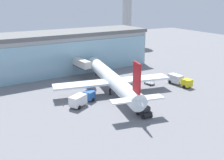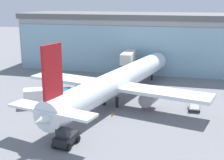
{
  "view_description": "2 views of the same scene",
  "coord_description": "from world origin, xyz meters",
  "px_view_note": "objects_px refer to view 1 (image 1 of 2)",
  "views": [
    {
      "loc": [
        -28.58,
        -47.33,
        23.24
      ],
      "look_at": [
        2.48,
        9.06,
        3.04
      ],
      "focal_mm": 42.0,
      "sensor_mm": 36.0,
      "label": 1
    },
    {
      "loc": [
        15.61,
        -36.84,
        16.23
      ],
      "look_at": [
        1.45,
        8.76,
        3.65
      ],
      "focal_mm": 50.0,
      "sensor_mm": 36.0,
      "label": 2
    }
  ],
  "objects_px": {
    "safety_cone_wingtip": "(63,105)",
    "jet_bridge": "(77,62)",
    "safety_cone_nose": "(127,97)",
    "pushback_tug": "(145,112)",
    "airplane": "(112,79)",
    "catering_truck": "(82,99)",
    "fuel_truck": "(179,80)",
    "baggage_cart": "(149,83)"
  },
  "relations": [
    {
      "from": "safety_cone_nose",
      "to": "baggage_cart",
      "type": "bearing_deg",
      "value": 28.46
    },
    {
      "from": "catering_truck",
      "to": "safety_cone_nose",
      "type": "bearing_deg",
      "value": -37.91
    },
    {
      "from": "safety_cone_wingtip",
      "to": "jet_bridge",
      "type": "bearing_deg",
      "value": 60.98
    },
    {
      "from": "safety_cone_nose",
      "to": "airplane",
      "type": "bearing_deg",
      "value": 100.46
    },
    {
      "from": "airplane",
      "to": "baggage_cart",
      "type": "relative_size",
      "value": 13.42
    },
    {
      "from": "fuel_truck",
      "to": "pushback_tug",
      "type": "distance_m",
      "value": 23.55
    },
    {
      "from": "airplane",
      "to": "safety_cone_nose",
      "type": "height_order",
      "value": "airplane"
    },
    {
      "from": "jet_bridge",
      "to": "safety_cone_wingtip",
      "type": "xyz_separation_m",
      "value": [
        -11.92,
        -21.48,
        -4.01
      ]
    },
    {
      "from": "jet_bridge",
      "to": "pushback_tug",
      "type": "relative_size",
      "value": 4.36
    },
    {
      "from": "airplane",
      "to": "safety_cone_wingtip",
      "type": "height_order",
      "value": "airplane"
    },
    {
      "from": "pushback_tug",
      "to": "baggage_cart",
      "type": "bearing_deg",
      "value": -36.22
    },
    {
      "from": "baggage_cart",
      "to": "airplane",
      "type": "bearing_deg",
      "value": 84.13
    },
    {
      "from": "airplane",
      "to": "fuel_truck",
      "type": "relative_size",
      "value": 5.28
    },
    {
      "from": "baggage_cart",
      "to": "fuel_truck",
      "type": "bearing_deg",
      "value": -127.26
    },
    {
      "from": "baggage_cart",
      "to": "safety_cone_wingtip",
      "type": "relative_size",
      "value": 5.35
    },
    {
      "from": "fuel_truck",
      "to": "pushback_tug",
      "type": "bearing_deg",
      "value": -65.1
    },
    {
      "from": "jet_bridge",
      "to": "safety_cone_nose",
      "type": "bearing_deg",
      "value": -176.95
    },
    {
      "from": "airplane",
      "to": "safety_cone_nose",
      "type": "xyz_separation_m",
      "value": [
        1.11,
        -6.0,
        -3.12
      ]
    },
    {
      "from": "jet_bridge",
      "to": "catering_truck",
      "type": "height_order",
      "value": "jet_bridge"
    },
    {
      "from": "fuel_truck",
      "to": "jet_bridge",
      "type": "bearing_deg",
      "value": -142.54
    },
    {
      "from": "baggage_cart",
      "to": "safety_cone_wingtip",
      "type": "distance_m",
      "value": 26.38
    },
    {
      "from": "pushback_tug",
      "to": "safety_cone_nose",
      "type": "height_order",
      "value": "pushback_tug"
    },
    {
      "from": "airplane",
      "to": "safety_cone_nose",
      "type": "bearing_deg",
      "value": -158.95
    },
    {
      "from": "jet_bridge",
      "to": "baggage_cart",
      "type": "bearing_deg",
      "value": -146.92
    },
    {
      "from": "baggage_cart",
      "to": "pushback_tug",
      "type": "height_order",
      "value": "pushback_tug"
    },
    {
      "from": "jet_bridge",
      "to": "baggage_cart",
      "type": "height_order",
      "value": "jet_bridge"
    },
    {
      "from": "pushback_tug",
      "to": "safety_cone_nose",
      "type": "distance_m",
      "value": 10.63
    },
    {
      "from": "fuel_truck",
      "to": "baggage_cart",
      "type": "height_order",
      "value": "fuel_truck"
    },
    {
      "from": "fuel_truck",
      "to": "pushback_tug",
      "type": "relative_size",
      "value": 2.27
    },
    {
      "from": "jet_bridge",
      "to": "airplane",
      "type": "xyz_separation_m",
      "value": [
        2.22,
        -18.34,
        -0.89
      ]
    },
    {
      "from": "airplane",
      "to": "pushback_tug",
      "type": "xyz_separation_m",
      "value": [
        -1.24,
        -16.34,
        -2.42
      ]
    },
    {
      "from": "catering_truck",
      "to": "safety_cone_nose",
      "type": "xyz_separation_m",
      "value": [
        11.27,
        -1.51,
        -1.19
      ]
    },
    {
      "from": "catering_truck",
      "to": "pushback_tug",
      "type": "xyz_separation_m",
      "value": [
        8.92,
        -11.85,
        -0.49
      ]
    },
    {
      "from": "baggage_cart",
      "to": "pushback_tug",
      "type": "xyz_separation_m",
      "value": [
        -13.3,
        -16.28,
        0.47
      ]
    },
    {
      "from": "catering_truck",
      "to": "fuel_truck",
      "type": "height_order",
      "value": "same"
    },
    {
      "from": "jet_bridge",
      "to": "pushback_tug",
      "type": "height_order",
      "value": "jet_bridge"
    },
    {
      "from": "baggage_cart",
      "to": "pushback_tug",
      "type": "relative_size",
      "value": 0.89
    },
    {
      "from": "jet_bridge",
      "to": "pushback_tug",
      "type": "bearing_deg",
      "value": 176.88
    },
    {
      "from": "safety_cone_wingtip",
      "to": "pushback_tug",
      "type": "bearing_deg",
      "value": -45.67
    },
    {
      "from": "airplane",
      "to": "jet_bridge",
      "type": "bearing_deg",
      "value": 17.5
    },
    {
      "from": "jet_bridge",
      "to": "baggage_cart",
      "type": "distance_m",
      "value": 23.6
    },
    {
      "from": "fuel_truck",
      "to": "safety_cone_wingtip",
      "type": "relative_size",
      "value": 13.6
    }
  ]
}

